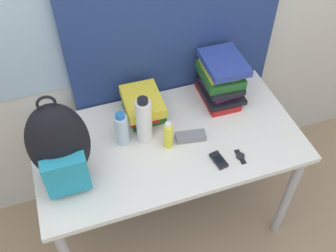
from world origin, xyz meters
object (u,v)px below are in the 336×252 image
at_px(book_stack_left, 143,106).
at_px(sunscreen_bottle, 168,136).
at_px(cell_phone, 219,160).
at_px(sunglasses_case, 191,137).
at_px(book_stack_center, 220,79).
at_px(backpack, 59,146).
at_px(sports_bottle, 144,121).
at_px(water_bottle, 122,129).
at_px(wristwatch, 240,156).

relative_size(book_stack_left, sunscreen_bottle, 1.56).
bearing_deg(cell_phone, sunscreen_bottle, 139.21).
distance_m(cell_phone, sunglasses_case, 0.19).
bearing_deg(sunscreen_bottle, sunglasses_case, 2.41).
relative_size(sunscreen_bottle, sunglasses_case, 1.03).
bearing_deg(book_stack_center, book_stack_left, -179.23).
bearing_deg(backpack, sunscreen_bottle, 2.61).
relative_size(cell_phone, sunglasses_case, 0.68).
distance_m(book_stack_left, book_stack_center, 0.44).
bearing_deg(backpack, sports_bottle, 14.56).
distance_m(water_bottle, sunscreen_bottle, 0.23).
xyz_separation_m(backpack, book_stack_left, (0.44, 0.26, -0.14)).
distance_m(backpack, sports_bottle, 0.42).
distance_m(sports_bottle, cell_phone, 0.41).
bearing_deg(sunscreen_bottle, backpack, -177.39).
distance_m(sports_bottle, sunglasses_case, 0.26).
bearing_deg(cell_phone, backpack, 168.02).
height_order(cell_phone, sunglasses_case, sunglasses_case).
xyz_separation_m(sports_bottle, wristwatch, (0.40, -0.26, -0.13)).
distance_m(book_stack_left, sunglasses_case, 0.30).
relative_size(book_stack_left, wristwatch, 2.80).
height_order(sports_bottle, cell_phone, sports_bottle).
distance_m(backpack, water_bottle, 0.34).
xyz_separation_m(water_bottle, sports_bottle, (0.11, -0.02, 0.04)).
height_order(backpack, wristwatch, backpack).
distance_m(book_stack_left, sunscreen_bottle, 0.25).
relative_size(backpack, wristwatch, 5.50).
height_order(book_stack_center, sunscreen_bottle, book_stack_center).
distance_m(water_bottle, wristwatch, 0.59).
bearing_deg(cell_phone, wristwatch, -5.53).
bearing_deg(wristwatch, sunscreen_bottle, 149.53).
xyz_separation_m(backpack, water_bottle, (0.29, 0.12, -0.12)).
height_order(water_bottle, sunscreen_bottle, water_bottle).
relative_size(book_stack_left, book_stack_center, 0.91).
height_order(backpack, sunscreen_bottle, backpack).
distance_m(water_bottle, sunglasses_case, 0.35).
relative_size(sports_bottle, wristwatch, 3.04).
bearing_deg(cell_phone, water_bottle, 146.25).
bearing_deg(sunscreen_bottle, cell_phone, -40.79).
bearing_deg(book_stack_center, backpack, -163.08).
xyz_separation_m(sports_bottle, sunglasses_case, (0.22, -0.08, -0.11)).
height_order(book_stack_left, sunscreen_bottle, sunscreen_bottle).
bearing_deg(water_bottle, cell_phone, -33.75).
bearing_deg(sports_bottle, cell_phone, -40.65).
distance_m(book_stack_left, cell_phone, 0.49).
relative_size(cell_phone, wristwatch, 1.18).
height_order(book_stack_center, water_bottle, book_stack_center).
xyz_separation_m(book_stack_center, sunscreen_bottle, (-0.38, -0.24, -0.06)).
height_order(sunglasses_case, wristwatch, sunglasses_case).
xyz_separation_m(book_stack_left, book_stack_center, (0.44, 0.01, 0.06)).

